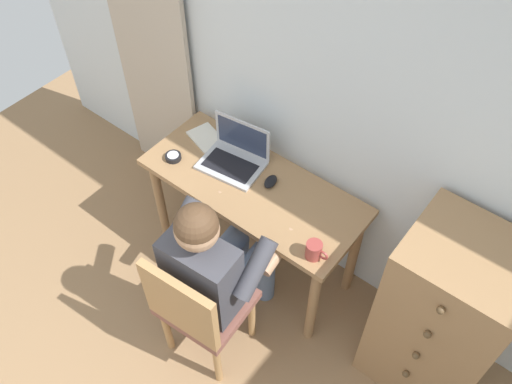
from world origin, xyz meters
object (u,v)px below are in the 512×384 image
object	(u,v)px
computer_mouse	(271,182)
dresser	(441,316)
person_seated	(218,261)
desk_clock	(173,157)
coffee_mug	(314,250)
desk	(253,198)
laptop	(235,155)
chair	(198,307)
notebook_pad	(206,138)

from	to	relation	value
computer_mouse	dresser	bearing A→B (deg)	-12.12
person_seated	desk_clock	world-z (taller)	person_seated
dresser	desk_clock	size ratio (longest dim) A/B	12.07
dresser	coffee_mug	world-z (taller)	dresser
desk	person_seated	bearing A→B (deg)	-72.83
dresser	desk_clock	xyz separation A→B (m)	(-1.60, -0.16, 0.21)
laptop	desk_clock	xyz separation A→B (m)	(-0.29, -0.20, -0.04)
laptop	computer_mouse	world-z (taller)	laptop
desk_clock	dresser	bearing A→B (deg)	5.71
computer_mouse	desk_clock	world-z (taller)	computer_mouse
person_seated	coffee_mug	world-z (taller)	person_seated
chair	notebook_pad	size ratio (longest dim) A/B	4.17
dresser	laptop	xyz separation A→B (m)	(-1.31, 0.04, 0.25)
computer_mouse	notebook_pad	world-z (taller)	computer_mouse
desk	desk_clock	xyz separation A→B (m)	(-0.47, -0.13, 0.13)
desk	coffee_mug	bearing A→B (deg)	-19.19
dresser	notebook_pad	bearing A→B (deg)	177.25
desk	notebook_pad	distance (m)	0.46
laptop	computer_mouse	xyz separation A→B (m)	(0.25, -0.01, -0.04)
laptop	computer_mouse	distance (m)	0.25
laptop	desk_clock	bearing A→B (deg)	-145.72
desk_clock	desk	bearing A→B (deg)	15.22
computer_mouse	coffee_mug	xyz separation A→B (m)	(0.44, -0.24, 0.03)
desk	chair	size ratio (longest dim) A/B	1.42
person_seated	desk_clock	distance (m)	0.70
dresser	person_seated	world-z (taller)	person_seated
desk	chair	xyz separation A→B (m)	(0.15, -0.64, -0.13)
desk	dresser	size ratio (longest dim) A/B	1.15
person_seated	computer_mouse	xyz separation A→B (m)	(-0.07, 0.52, 0.08)
notebook_pad	coffee_mug	bearing A→B (deg)	0.12
dresser	chair	size ratio (longest dim) A/B	1.24
notebook_pad	desk	bearing A→B (deg)	2.96
desk	computer_mouse	world-z (taller)	computer_mouse
laptop	notebook_pad	xyz separation A→B (m)	(-0.25, 0.04, -0.05)
chair	laptop	world-z (taller)	laptop
person_seated	notebook_pad	distance (m)	0.81
desk	chair	world-z (taller)	chair
coffee_mug	chair	bearing A→B (deg)	-127.94
person_seated	chair	bearing A→B (deg)	-85.90
dresser	coffee_mug	bearing A→B (deg)	-161.03
desk	person_seated	distance (m)	0.48
desk	person_seated	size ratio (longest dim) A/B	1.04
chair	computer_mouse	size ratio (longest dim) A/B	8.77
desk	coffee_mug	size ratio (longest dim) A/B	10.40
laptop	notebook_pad	distance (m)	0.26
laptop	dresser	bearing A→B (deg)	-1.57
computer_mouse	notebook_pad	distance (m)	0.50
chair	coffee_mug	distance (m)	0.66
desk	laptop	size ratio (longest dim) A/B	3.37
notebook_pad	coffee_mug	distance (m)	0.99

